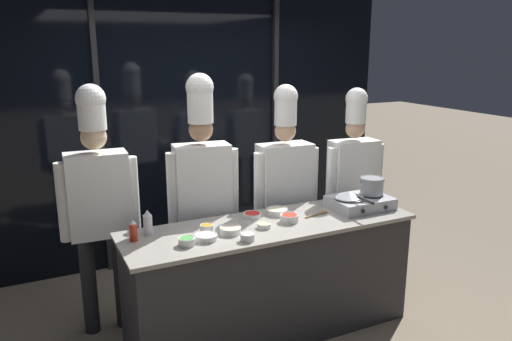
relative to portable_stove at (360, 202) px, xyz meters
name	(u,v)px	position (x,y,z in m)	size (l,w,h in m)	color
ground_plane	(270,330)	(-0.82, 0.00, -0.94)	(24.00, 24.00, 0.00)	#7F705B
window_wall_back	(193,128)	(-0.82, 1.72, 0.41)	(4.35, 0.09, 2.70)	black
demo_counter	(270,278)	(-0.82, 0.00, -0.49)	(2.22, 0.66, 0.89)	#2D2D30
portable_stove	(360,202)	(0.00, 0.00, 0.00)	(0.48, 0.37, 0.11)	#B2B5BA
frying_pan	(349,195)	(-0.11, 0.00, 0.08)	(0.24, 0.42, 0.05)	#ADAFB5
stock_pot	(372,185)	(0.11, 0.00, 0.13)	(0.22, 0.19, 0.14)	#93969B
squeeze_bottle_clear	(148,223)	(-1.69, 0.18, 0.04)	(0.06, 0.06, 0.18)	white
squeeze_bottle_chili	(133,231)	(-1.81, 0.10, 0.02)	(0.06, 0.06, 0.16)	red
prep_bowl_bell_pepper	(252,215)	(-0.88, 0.18, -0.03)	(0.15, 0.15, 0.04)	white
prep_bowl_scallions	(187,241)	(-1.51, -0.13, -0.02)	(0.11, 0.11, 0.05)	white
prep_bowl_rice	(206,237)	(-1.36, -0.09, -0.03)	(0.15, 0.15, 0.04)	white
prep_bowl_carrots	(207,228)	(-1.30, 0.05, -0.02)	(0.10, 0.10, 0.05)	white
prep_bowl_chili_flakes	(289,218)	(-0.67, -0.03, -0.02)	(0.14, 0.14, 0.06)	white
prep_bowl_noodles	(277,211)	(-0.68, 0.16, -0.02)	(0.17, 0.17, 0.05)	white
prep_bowl_chicken	(230,230)	(-1.16, -0.05, -0.02)	(0.15, 0.15, 0.05)	white
prep_bowl_ginger	(264,225)	(-0.90, -0.06, -0.03)	(0.10, 0.10, 0.04)	white
prep_bowl_garlic	(248,236)	(-1.11, -0.23, -0.02)	(0.10, 0.10, 0.05)	white
serving_spoon_slotted	(321,213)	(-0.36, 0.02, -0.04)	(0.24, 0.08, 0.02)	olive
chef_head	(98,195)	(-1.95, 0.59, 0.16)	(0.58, 0.25, 1.91)	#232326
chef_sous	(202,182)	(-1.16, 0.51, 0.19)	(0.57, 0.28, 1.97)	#232326
chef_line	(285,180)	(-0.41, 0.53, 0.11)	(0.61, 0.25, 1.86)	#2D3856
chef_pastry	(353,173)	(0.31, 0.52, 0.09)	(0.57, 0.26, 1.81)	#4C4C51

